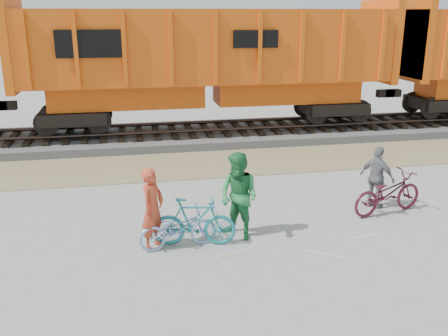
{
  "coord_description": "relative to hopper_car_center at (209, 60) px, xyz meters",
  "views": [
    {
      "loc": [
        -2.98,
        -9.83,
        4.72
      ],
      "look_at": [
        -0.76,
        1.5,
        1.11
      ],
      "focal_mm": 40.0,
      "sensor_mm": 36.0,
      "label": 1
    }
  ],
  "objects": [
    {
      "name": "person_woman",
      "position": [
        2.9,
        -8.02,
        -2.22
      ],
      "size": [
        0.83,
        0.99,
        1.58
      ],
      "primitive_type": "imported",
      "rotation": [
        0.0,
        0.0,
        2.15
      ],
      "color": "slate",
      "rests_on": "ground"
    },
    {
      "name": "bicycle_blue",
      "position": [
        -2.22,
        -9.32,
        -2.57
      ],
      "size": [
        1.72,
        0.82,
        0.87
      ],
      "primitive_type": "imported",
      "rotation": [
        0.0,
        0.0,
        1.72
      ],
      "color": "#83AADC",
      "rests_on": "ground"
    },
    {
      "name": "ground",
      "position": [
        -0.12,
        -9.0,
        -3.01
      ],
      "size": [
        120.0,
        120.0,
        0.0
      ],
      "primitive_type": "plane",
      "color": "#9E9E99",
      "rests_on": "ground"
    },
    {
      "name": "bicycle_maroon",
      "position": [
        3.0,
        -8.42,
        -2.48
      ],
      "size": [
        2.09,
        1.15,
        1.04
      ],
      "primitive_type": "imported",
      "rotation": [
        0.0,
        0.0,
        1.81
      ],
      "color": "#511627",
      "rests_on": "ground"
    },
    {
      "name": "ballast_bed",
      "position": [
        -0.12,
        0.0,
        -2.86
      ],
      "size": [
        120.0,
        4.0,
        0.3
      ],
      "primitive_type": "cube",
      "color": "slate",
      "rests_on": "ground"
    },
    {
      "name": "track",
      "position": [
        -0.12,
        0.0,
        -2.53
      ],
      "size": [
        120.0,
        2.6,
        0.24
      ],
      "color": "black",
      "rests_on": "ballast_bed"
    },
    {
      "name": "person_man",
      "position": [
        -0.87,
        -9.07,
        -2.05
      ],
      "size": [
        1.15,
        1.17,
        1.91
      ],
      "primitive_type": "imported",
      "rotation": [
        0.0,
        0.0,
        -0.89
      ],
      "color": "#267B3D",
      "rests_on": "ground"
    },
    {
      "name": "person_solo",
      "position": [
        -2.72,
        -9.22,
        -2.13
      ],
      "size": [
        0.7,
        0.76,
        1.74
      ],
      "primitive_type": "imported",
      "rotation": [
        0.0,
        0.0,
        0.98
      ],
      "color": "#C04025",
      "rests_on": "ground"
    },
    {
      "name": "gravel_strip",
      "position": [
        -0.12,
        -3.5,
        -3.0
      ],
      "size": [
        120.0,
        3.0,
        0.02
      ],
      "primitive_type": "cube",
      "color": "#91815A",
      "rests_on": "ground"
    },
    {
      "name": "bicycle_teal",
      "position": [
        -1.87,
        -9.27,
        -2.48
      ],
      "size": [
        1.81,
        0.81,
        1.05
      ],
      "primitive_type": "imported",
      "rotation": [
        0.0,
        0.0,
        1.39
      ],
      "color": "teal",
      "rests_on": "ground"
    },
    {
      "name": "hopper_car_center",
      "position": [
        0.0,
        0.0,
        0.0
      ],
      "size": [
        14.0,
        3.13,
        4.65
      ],
      "color": "black",
      "rests_on": "track"
    }
  ]
}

